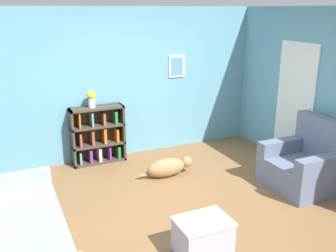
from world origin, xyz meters
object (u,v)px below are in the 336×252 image
(couch, at_px, (16,243))
(dog, at_px, (168,167))
(bookshelf, at_px, (98,136))
(recliner_chair, at_px, (305,165))
(coffee_table, at_px, (203,235))
(vase, at_px, (91,98))

(couch, relative_size, dog, 2.25)
(bookshelf, xyz_separation_m, recliner_chair, (2.54, -2.23, -0.12))
(couch, height_order, coffee_table, couch)
(coffee_table, distance_m, vase, 3.15)
(recliner_chair, height_order, vase, vase)
(couch, bearing_deg, recliner_chair, 3.16)
(dog, xyz_separation_m, vase, (-0.92, 1.03, 1.00))
(coffee_table, bearing_deg, recliner_chair, 19.23)
(coffee_table, bearing_deg, vase, 98.35)
(bookshelf, height_order, vase, vase)
(coffee_table, bearing_deg, dog, 75.98)
(coffee_table, bearing_deg, bookshelf, 96.84)
(recliner_chair, relative_size, coffee_table, 1.75)
(dog, bearing_deg, couch, -148.92)
(recliner_chair, bearing_deg, dog, 145.17)
(couch, xyz_separation_m, coffee_table, (1.84, -0.54, -0.10))
(coffee_table, xyz_separation_m, vase, (-0.44, 2.97, 0.93))
(dog, distance_m, vase, 1.70)
(couch, relative_size, recliner_chair, 2.01)
(recliner_chair, height_order, coffee_table, recliner_chair)
(bookshelf, relative_size, vase, 3.43)
(recliner_chair, bearing_deg, coffee_table, -160.77)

